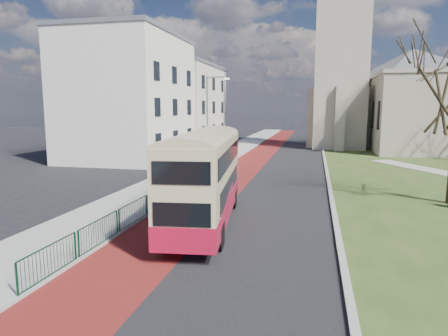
# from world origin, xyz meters

# --- Properties ---
(ground) EXTENTS (160.00, 160.00, 0.00)m
(ground) POSITION_xyz_m (0.00, 0.00, 0.00)
(ground) COLOR black
(ground) RESTS_ON ground
(road_carriageway) EXTENTS (9.00, 120.00, 0.01)m
(road_carriageway) POSITION_xyz_m (1.50, 20.00, 0.01)
(road_carriageway) COLOR black
(road_carriageway) RESTS_ON ground
(bus_lane) EXTENTS (3.40, 120.00, 0.01)m
(bus_lane) POSITION_xyz_m (-1.20, 20.00, 0.01)
(bus_lane) COLOR #591414
(bus_lane) RESTS_ON ground
(pavement_west) EXTENTS (4.00, 120.00, 0.12)m
(pavement_west) POSITION_xyz_m (-5.00, 20.00, 0.06)
(pavement_west) COLOR gray
(pavement_west) RESTS_ON ground
(kerb_west) EXTENTS (0.25, 120.00, 0.13)m
(kerb_west) POSITION_xyz_m (-3.00, 20.00, 0.07)
(kerb_west) COLOR #999993
(kerb_west) RESTS_ON ground
(kerb_east) EXTENTS (0.25, 80.00, 0.13)m
(kerb_east) POSITION_xyz_m (6.10, 22.00, 0.07)
(kerb_east) COLOR #999993
(kerb_east) RESTS_ON ground
(pedestrian_railing) EXTENTS (0.07, 24.00, 1.12)m
(pedestrian_railing) POSITION_xyz_m (-2.95, 4.00, 0.55)
(pedestrian_railing) COLOR #0C351F
(pedestrian_railing) RESTS_ON ground
(gothic_church) EXTENTS (16.38, 18.00, 40.00)m
(gothic_church) POSITION_xyz_m (12.56, 38.00, 13.13)
(gothic_church) COLOR gray
(gothic_church) RESTS_ON ground
(street_block_near) EXTENTS (10.30, 14.30, 13.00)m
(street_block_near) POSITION_xyz_m (-14.00, 22.00, 6.51)
(street_block_near) COLOR silver
(street_block_near) RESTS_ON ground
(street_block_far) EXTENTS (10.30, 16.30, 11.50)m
(street_block_far) POSITION_xyz_m (-14.00, 38.00, 5.76)
(street_block_far) COLOR beige
(street_block_far) RESTS_ON ground
(streetlamp) EXTENTS (2.13, 0.18, 8.00)m
(streetlamp) POSITION_xyz_m (-4.35, 18.00, 4.59)
(streetlamp) COLOR gray
(streetlamp) RESTS_ON pavement_west
(bus) EXTENTS (3.45, 10.16, 4.17)m
(bus) POSITION_xyz_m (0.22, 0.19, 2.38)
(bus) COLOR #A50F2A
(bus) RESTS_ON ground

